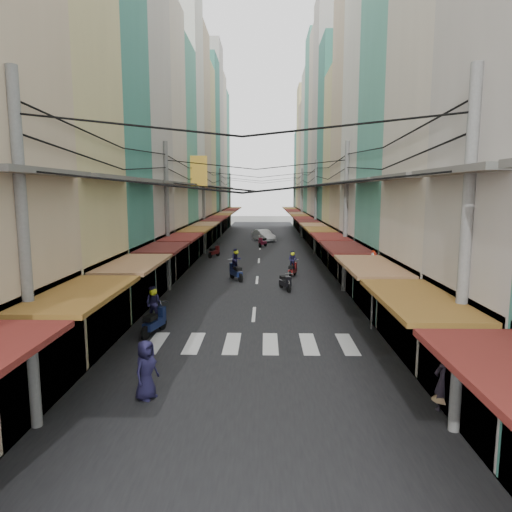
# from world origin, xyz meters

# --- Properties ---
(ground) EXTENTS (160.00, 160.00, 0.00)m
(ground) POSITION_xyz_m (0.00, 0.00, 0.00)
(ground) COLOR slate
(ground) RESTS_ON ground
(road) EXTENTS (10.00, 80.00, 0.02)m
(road) POSITION_xyz_m (0.00, 20.00, 0.01)
(road) COLOR black
(road) RESTS_ON ground
(sidewalk_left) EXTENTS (3.00, 80.00, 0.06)m
(sidewalk_left) POSITION_xyz_m (-6.50, 20.00, 0.03)
(sidewalk_left) COLOR gray
(sidewalk_left) RESTS_ON ground
(sidewalk_right) EXTENTS (3.00, 80.00, 0.06)m
(sidewalk_right) POSITION_xyz_m (6.50, 20.00, 0.03)
(sidewalk_right) COLOR gray
(sidewalk_right) RESTS_ON ground
(crosswalk) EXTENTS (7.55, 2.40, 0.01)m
(crosswalk) POSITION_xyz_m (-0.00, -6.00, 0.03)
(crosswalk) COLOR silver
(crosswalk) RESTS_ON ground
(building_row_left) EXTENTS (7.80, 67.67, 23.70)m
(building_row_left) POSITION_xyz_m (-7.92, 16.56, 9.78)
(building_row_left) COLOR silver
(building_row_left) RESTS_ON ground
(building_row_right) EXTENTS (7.80, 68.98, 22.59)m
(building_row_right) POSITION_xyz_m (7.92, 16.45, 9.41)
(building_row_right) COLOR #3C8575
(building_row_right) RESTS_ON ground
(utility_poles) EXTENTS (10.20, 66.13, 8.20)m
(utility_poles) POSITION_xyz_m (0.00, 15.01, 6.59)
(utility_poles) COLOR gray
(utility_poles) RESTS_ON ground
(white_car) EXTENTS (4.82, 3.40, 1.58)m
(white_car) POSITION_xyz_m (0.34, 28.36, 0.00)
(white_car) COLOR white
(white_car) RESTS_ON ground
(bicycle) EXTENTS (1.82, 0.79, 1.22)m
(bicycle) POSITION_xyz_m (7.06, 1.73, 0.00)
(bicycle) COLOR black
(bicycle) RESTS_ON ground
(moving_scooters) EXTENTS (6.61, 29.91, 1.98)m
(moving_scooters) POSITION_xyz_m (-1.09, 6.14, 0.55)
(moving_scooters) COLOR black
(moving_scooters) RESTS_ON ground
(parked_scooters) EXTENTS (12.80, 12.89, 0.93)m
(parked_scooters) POSITION_xyz_m (3.97, -5.11, 0.45)
(parked_scooters) COLOR black
(parked_scooters) RESTS_ON ground
(pedestrians) EXTENTS (11.87, 26.55, 2.11)m
(pedestrians) POSITION_xyz_m (-3.96, 0.43, 1.02)
(pedestrians) COLOR #261F2A
(pedestrians) RESTS_ON ground
(market_umbrella) EXTENTS (2.52, 2.52, 2.66)m
(market_umbrella) POSITION_xyz_m (7.20, -6.81, 2.34)
(market_umbrella) COLOR #B2B2B7
(market_umbrella) RESTS_ON ground
(traffic_sign) EXTENTS (0.10, 0.71, 3.23)m
(traffic_sign) POSITION_xyz_m (4.78, -4.11, 2.39)
(traffic_sign) COLOR gray
(traffic_sign) RESTS_ON ground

